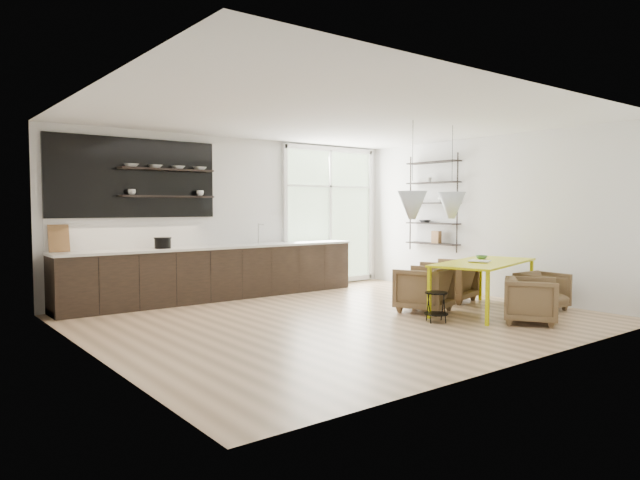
{
  "coord_description": "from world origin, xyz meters",
  "views": [
    {
      "loc": [
        -5.3,
        -6.33,
        1.63
      ],
      "look_at": [
        0.08,
        0.6,
        1.12
      ],
      "focal_mm": 32.0,
      "sensor_mm": 36.0,
      "label": 1
    }
  ],
  "objects": [
    {
      "name": "room",
      "position": [
        0.58,
        1.1,
        1.46
      ],
      "size": [
        7.02,
        6.01,
        2.91
      ],
      "color": "#D7AF88",
      "rests_on": "ground"
    },
    {
      "name": "table_book",
      "position": [
        1.84,
        -1.01,
        0.79
      ],
      "size": [
        0.32,
        0.36,
        0.03
      ],
      "primitive_type": "imported",
      "rotation": [
        0.0,
        0.0,
        0.35
      ],
      "color": "white",
      "rests_on": "dining_table"
    },
    {
      "name": "right_shelving",
      "position": [
        3.36,
        1.17,
        1.65
      ],
      "size": [
        0.26,
        1.22,
        1.9
      ],
      "color": "black",
      "rests_on": "ground"
    },
    {
      "name": "armchair_front_left",
      "position": [
        1.86,
        -1.9,
        0.32
      ],
      "size": [
        0.96,
        0.96,
        0.64
      ],
      "primitive_type": "imported",
      "rotation": [
        0.0,
        0.0,
        0.58
      ],
      "color": "brown",
      "rests_on": "ground"
    },
    {
      "name": "kitchen_run",
      "position": [
        -0.69,
        2.69,
        0.6
      ],
      "size": [
        5.54,
        0.69,
        2.75
      ],
      "color": "black",
      "rests_on": "ground"
    },
    {
      "name": "table_bowl",
      "position": [
        2.43,
        -0.66,
        0.81
      ],
      "size": [
        0.23,
        0.23,
        0.06
      ],
      "primitive_type": "imported",
      "rotation": [
        0.0,
        0.0,
        0.3
      ],
      "color": "#46784D",
      "rests_on": "dining_table"
    },
    {
      "name": "dining_table",
      "position": [
        2.1,
        -0.94,
        0.73
      ],
      "size": [
        2.32,
        1.51,
        0.78
      ],
      "rotation": [
        0.0,
        0.0,
        0.28
      ],
      "color": "#D2D506",
      "rests_on": "ground"
    },
    {
      "name": "armchair_back_right",
      "position": [
        2.45,
        0.02,
        0.36
      ],
      "size": [
        0.95,
        0.96,
        0.72
      ],
      "primitive_type": "imported",
      "rotation": [
        0.0,
        0.0,
        3.41
      ],
      "color": "brown",
      "rests_on": "ground"
    },
    {
      "name": "wire_stool",
      "position": [
        0.88,
        -1.04,
        0.28
      ],
      "size": [
        0.34,
        0.34,
        0.43
      ],
      "rotation": [
        0.0,
        0.0,
        0.04
      ],
      "color": "black",
      "rests_on": "ground"
    },
    {
      "name": "armchair_back_left",
      "position": [
        1.35,
        -0.38,
        0.35
      ],
      "size": [
        0.96,
        0.98,
        0.7
      ],
      "primitive_type": "imported",
      "rotation": [
        0.0,
        0.0,
        3.49
      ],
      "color": "brown",
      "rests_on": "ground"
    },
    {
      "name": "armchair_front_right",
      "position": [
        2.94,
        -1.43,
        0.3
      ],
      "size": [
        0.68,
        0.7,
        0.6
      ],
      "primitive_type": "imported",
      "rotation": [
        0.0,
        0.0,
        -0.07
      ],
      "color": "brown",
      "rests_on": "ground"
    }
  ]
}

